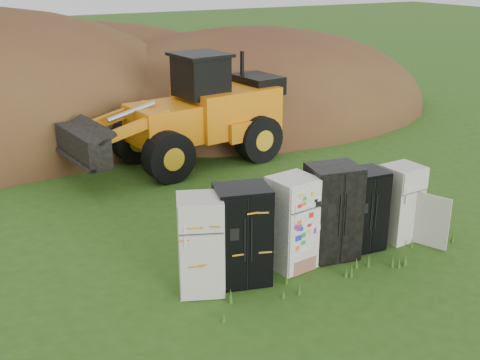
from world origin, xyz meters
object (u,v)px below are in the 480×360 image
(fridge_black_right, at_px, (362,210))
(fridge_black_side, at_px, (242,235))
(fridge_leftmost, at_px, (201,245))
(wheel_loader, at_px, (177,112))
(fridge_open_door, at_px, (400,203))
(fridge_dark_mid, at_px, (332,212))
(fridge_sticker, at_px, (292,223))

(fridge_black_right, bearing_deg, fridge_black_side, -173.59)
(fridge_leftmost, relative_size, wheel_loader, 0.27)
(fridge_black_side, xyz_separation_m, fridge_black_right, (2.87, 0.05, -0.09))
(fridge_leftmost, height_order, wheel_loader, wheel_loader)
(fridge_black_side, relative_size, fridge_black_right, 1.11)
(fridge_leftmost, bearing_deg, wheel_loader, 91.74)
(fridge_open_door, bearing_deg, fridge_dark_mid, 175.03)
(fridge_dark_mid, height_order, fridge_black_right, fridge_dark_mid)
(fridge_leftmost, height_order, fridge_dark_mid, fridge_dark_mid)
(fridge_leftmost, relative_size, fridge_open_door, 1.10)
(fridge_black_right, height_order, fridge_open_door, fridge_black_right)
(fridge_leftmost, distance_m, fridge_black_right, 3.70)
(fridge_leftmost, distance_m, fridge_sticker, 1.96)
(fridge_leftmost, bearing_deg, fridge_open_door, 20.82)
(fridge_dark_mid, height_order, wheel_loader, wheel_loader)
(fridge_black_right, relative_size, fridge_open_door, 1.03)
(fridge_leftmost, xyz_separation_m, fridge_sticker, (1.96, 0.00, 0.01))
(wheel_loader, bearing_deg, fridge_black_right, -86.59)
(fridge_black_side, height_order, fridge_open_door, fridge_black_side)
(fridge_black_side, height_order, fridge_sticker, fridge_black_side)
(fridge_black_side, bearing_deg, fridge_black_right, 15.62)
(fridge_black_side, bearing_deg, fridge_leftmost, -169.26)
(fridge_black_side, bearing_deg, wheel_loader, 91.29)
(fridge_leftmost, bearing_deg, fridge_black_right, 21.44)
(fridge_dark_mid, height_order, fridge_open_door, fridge_dark_mid)
(fridge_sticker, distance_m, fridge_dark_mid, 0.95)
(fridge_dark_mid, bearing_deg, fridge_leftmost, -170.38)
(fridge_sticker, distance_m, fridge_open_door, 2.74)
(fridge_sticker, bearing_deg, fridge_black_side, 175.21)
(fridge_dark_mid, xyz_separation_m, fridge_open_door, (1.79, -0.04, -0.14))
(fridge_leftmost, relative_size, fridge_sticker, 0.99)
(fridge_black_right, relative_size, wheel_loader, 0.26)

